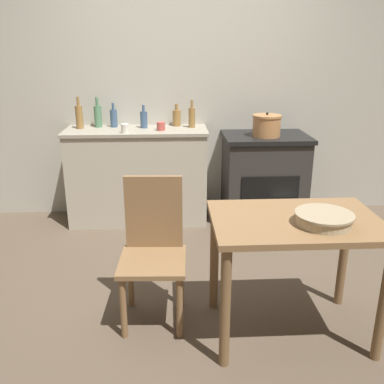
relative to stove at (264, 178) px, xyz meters
The scene contains 17 objects.
ground_plane 1.53m from the stove, 120.75° to the right, with size 14.00×14.00×0.00m, color brown.
wall_back 1.18m from the stove, 156.52° to the left, with size 8.00×0.07×2.55m.
counter_cabinet 1.23m from the stove, behind, with size 1.34×0.51×0.91m.
stove is the anchor object (origin of this frame).
work_table 1.80m from the stove, 96.90° to the right, with size 0.95×0.65×0.74m.
chair 1.87m from the stove, 123.35° to the right, with size 0.42×0.42×0.90m.
flour_sack 0.53m from the stove, 70.64° to the right, with size 0.22×0.16×0.31m, color beige.
stock_pot 0.53m from the stove, 102.36° to the right, with size 0.27×0.27×0.22m.
mixing_bowl_large 1.91m from the stove, 92.87° to the right, with size 0.31×0.31×0.07m.
bottle_far_left 1.71m from the stove, behind, with size 0.07×0.07×0.28m.
bottle_left 1.03m from the stove, 166.45° to the left, with size 0.08×0.08×0.21m.
bottle_mid_left 1.56m from the stove, behind, with size 0.07×0.07×0.23m.
bottle_center_left 1.86m from the stove, behind, with size 0.07×0.07×0.30m.
bottle_center 0.91m from the stove, behind, with size 0.06×0.06×0.26m.
bottle_center_right 1.29m from the stove, behind, with size 0.07×0.07×0.22m.
cup_mid_right 1.42m from the stove, behind, with size 0.07×0.07×0.08m, color silver.
cup_right 1.12m from the stove, behind, with size 0.08×0.08×0.08m, color #B74C42.
Camera 1 is at (-0.17, -2.70, 1.65)m, focal length 40.00 mm.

